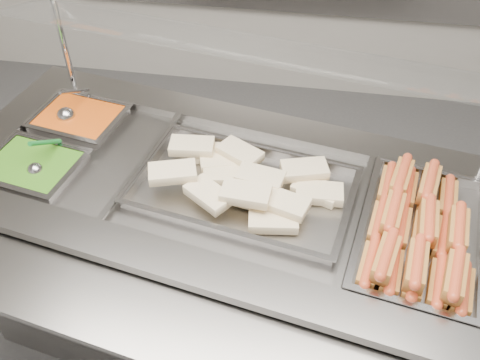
% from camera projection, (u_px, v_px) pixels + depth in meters
% --- Properties ---
extents(steam_counter, '(2.07, 1.20, 0.93)m').
position_uv_depth(steam_counter, '(228.00, 267.00, 2.11)').
color(steam_counter, gray).
rests_on(steam_counter, ground).
extents(tray_rail, '(1.87, 0.71, 0.05)m').
position_uv_depth(tray_rail, '(157.00, 319.00, 1.47)').
color(tray_rail, gray).
rests_on(tray_rail, steam_counter).
extents(sneeze_guard, '(1.73, 0.61, 0.45)m').
position_uv_depth(sneeze_guard, '(249.00, 49.00, 1.69)').
color(sneeze_guard, silver).
rests_on(sneeze_guard, steam_counter).
extents(pan_hotdogs, '(0.45, 0.62, 0.10)m').
position_uv_depth(pan_hotdogs, '(419.00, 240.00, 1.66)').
color(pan_hotdogs, gray).
rests_on(pan_hotdogs, steam_counter).
extents(pan_wraps, '(0.77, 0.54, 0.07)m').
position_uv_depth(pan_wraps, '(243.00, 192.00, 1.80)').
color(pan_wraps, gray).
rests_on(pan_wraps, steam_counter).
extents(pan_beans, '(0.35, 0.30, 0.10)m').
position_uv_depth(pan_beans, '(81.00, 125.00, 2.09)').
color(pan_beans, gray).
rests_on(pan_beans, steam_counter).
extents(pan_peas, '(0.35, 0.30, 0.10)m').
position_uv_depth(pan_peas, '(35.00, 173.00, 1.88)').
color(pan_peas, gray).
rests_on(pan_peas, steam_counter).
extents(hotdogs_in_buns, '(0.34, 0.58, 0.12)m').
position_uv_depth(hotdogs_in_buns, '(417.00, 231.00, 1.62)').
color(hotdogs_in_buns, brown).
rests_on(hotdogs_in_buns, pan_hotdogs).
extents(tortilla_wraps, '(0.65, 0.41, 0.10)m').
position_uv_depth(tortilla_wraps, '(248.00, 179.00, 1.78)').
color(tortilla_wraps, beige).
rests_on(tortilla_wraps, pan_wraps).
extents(ladle, '(0.07, 0.20, 0.15)m').
position_uv_depth(ladle, '(67.00, 115.00, 2.06)').
color(ladle, '#A1A2A6').
rests_on(ladle, pan_beans).
extents(serving_spoon, '(0.07, 0.18, 0.14)m').
position_uv_depth(serving_spoon, '(37.00, 165.00, 1.84)').
color(serving_spoon, '#A1A2A6').
rests_on(serving_spoon, pan_peas).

